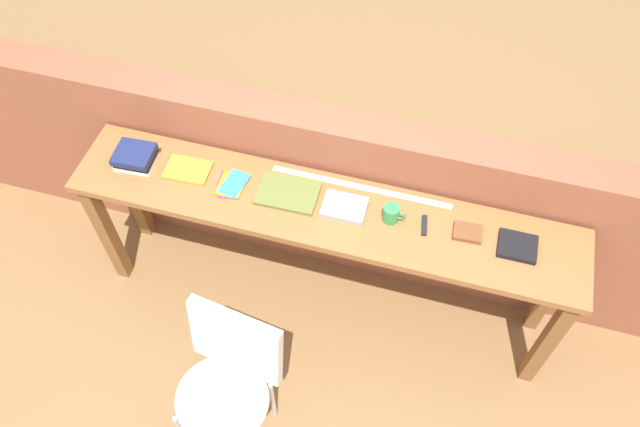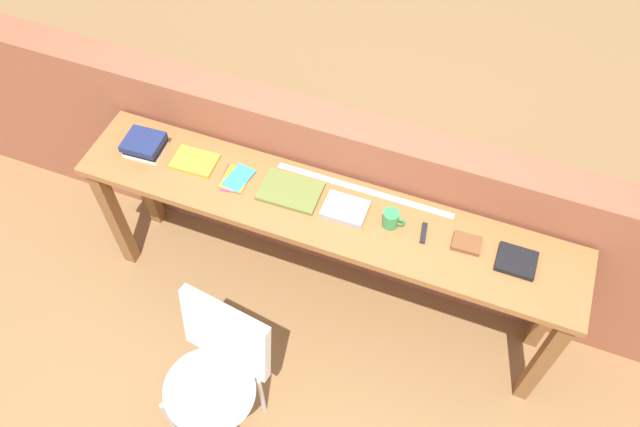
% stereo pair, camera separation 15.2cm
% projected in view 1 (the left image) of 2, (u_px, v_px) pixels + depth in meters
% --- Properties ---
extents(ground_plane, '(40.00, 40.00, 0.00)m').
position_uv_depth(ground_plane, '(308.00, 342.00, 3.50)').
color(ground_plane, olive).
extents(brick_wall_back, '(6.00, 0.20, 1.13)m').
position_uv_depth(brick_wall_back, '(339.00, 194.00, 3.41)').
color(brick_wall_back, '#935138').
rests_on(brick_wall_back, ground).
extents(sideboard, '(2.50, 0.44, 0.88)m').
position_uv_depth(sideboard, '(323.00, 225.00, 3.07)').
color(sideboard, '#996033').
rests_on(sideboard, ground).
extents(chair_white_moulded, '(0.50, 0.51, 0.89)m').
position_uv_depth(chair_white_moulded, '(227.00, 379.00, 2.83)').
color(chair_white_moulded, white).
rests_on(chair_white_moulded, ground).
extents(book_stack_leftmost, '(0.20, 0.18, 0.09)m').
position_uv_depth(book_stack_leftmost, '(135.00, 157.00, 3.09)').
color(book_stack_leftmost, white).
rests_on(book_stack_leftmost, sideboard).
extents(magazine_cycling, '(0.22, 0.16, 0.02)m').
position_uv_depth(magazine_cycling, '(188.00, 170.00, 3.09)').
color(magazine_cycling, gold).
rests_on(magazine_cycling, sideboard).
extents(pamphlet_pile_colourful, '(0.15, 0.19, 0.01)m').
position_uv_depth(pamphlet_pile_colourful, '(232.00, 184.00, 3.04)').
color(pamphlet_pile_colourful, '#E5334C').
rests_on(pamphlet_pile_colourful, sideboard).
extents(book_open_centre, '(0.30, 0.21, 0.02)m').
position_uv_depth(book_open_centre, '(288.00, 193.00, 3.00)').
color(book_open_centre, olive).
rests_on(book_open_centre, sideboard).
extents(book_grey_hardcover, '(0.21, 0.16, 0.03)m').
position_uv_depth(book_grey_hardcover, '(344.00, 207.00, 2.94)').
color(book_grey_hardcover, '#9E9EA3').
rests_on(book_grey_hardcover, sideboard).
extents(mug, '(0.11, 0.08, 0.09)m').
position_uv_depth(mug, '(392.00, 214.00, 2.89)').
color(mug, '#338C4C').
rests_on(mug, sideboard).
extents(multitool_folded, '(0.04, 0.11, 0.02)m').
position_uv_depth(multitool_folded, '(424.00, 225.00, 2.89)').
color(multitool_folded, black).
rests_on(multitool_folded, sideboard).
extents(leather_journal_brown, '(0.13, 0.11, 0.02)m').
position_uv_depth(leather_journal_brown, '(467.00, 232.00, 2.86)').
color(leather_journal_brown, brown).
rests_on(leather_journal_brown, sideboard).
extents(book_repair_rightmost, '(0.17, 0.15, 0.03)m').
position_uv_depth(book_repair_rightmost, '(518.00, 246.00, 2.82)').
color(book_repair_rightmost, black).
rests_on(book_repair_rightmost, sideboard).
extents(ruler_metal_back_edge, '(0.90, 0.03, 0.00)m').
position_uv_depth(ruler_metal_back_edge, '(361.00, 187.00, 3.03)').
color(ruler_metal_back_edge, silver).
rests_on(ruler_metal_back_edge, sideboard).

